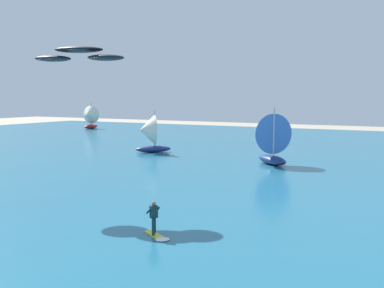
{
  "coord_description": "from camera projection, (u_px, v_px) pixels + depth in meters",
  "views": [
    {
      "loc": [
        10.41,
        1.15,
        6.79
      ],
      "look_at": [
        -0.43,
        20.87,
        4.41
      ],
      "focal_mm": 42.08,
      "sensor_mm": 36.0,
      "label": 1
    }
  ],
  "objects": [
    {
      "name": "sailboat_far_left",
      "position": [
        148.0,
        133.0,
        53.74
      ],
      "size": [
        4.47,
        4.42,
        5.03
      ],
      "color": "navy",
      "rests_on": "ocean"
    },
    {
      "name": "sailboat_trailing",
      "position": [
        269.0,
        138.0,
        45.01
      ],
      "size": [
        5.0,
        4.95,
        5.64
      ],
      "color": "navy",
      "rests_on": "ocean"
    },
    {
      "name": "kitesurfer",
      "position": [
        156.0,
        224.0,
        21.6
      ],
      "size": [
        1.96,
        1.5,
        1.67
      ],
      "color": "yellow",
      "rests_on": "ocean"
    },
    {
      "name": "sailboat_anchored_offshore",
      "position": [
        89.0,
        117.0,
        93.72
      ],
      "size": [
        4.09,
        4.74,
        5.4
      ],
      "color": "maroon",
      "rests_on": "ocean"
    },
    {
      "name": "kite",
      "position": [
        79.0,
        55.0,
        29.33
      ],
      "size": [
        6.42,
        3.71,
        0.93
      ],
      "color": "black"
    },
    {
      "name": "ocean",
      "position": [
        326.0,
        160.0,
        48.26
      ],
      "size": [
        160.0,
        90.0,
        0.1
      ],
      "primitive_type": "cube",
      "color": "#236B89",
      "rests_on": "ground"
    }
  ]
}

